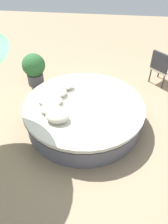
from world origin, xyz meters
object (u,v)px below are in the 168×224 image
at_px(throw_pillow_2, 50,100).
at_px(patio_chair, 161,66).
at_px(throw_pillow_0, 63,85).
at_px(throw_pillow_4, 57,116).
at_px(round_bed, 84,114).
at_px(throw_pillow_1, 55,92).
at_px(throw_pillow_3, 51,109).
at_px(planter, 34,68).

relative_size(throw_pillow_2, patio_chair, 0.56).
distance_m(throw_pillow_2, patio_chair, 3.28).
relative_size(throw_pillow_0, throw_pillow_4, 1.07).
bearing_deg(patio_chair, round_bed, -90.93).
height_order(throw_pillow_0, throw_pillow_4, throw_pillow_4).
height_order(throw_pillow_1, patio_chair, patio_chair).
relative_size(throw_pillow_2, throw_pillow_4, 1.16).
bearing_deg(throw_pillow_4, throw_pillow_0, 94.92).
xyz_separation_m(throw_pillow_3, planter, (-0.91, 1.84, -0.13)).
xyz_separation_m(throw_pillow_0, throw_pillow_3, (-0.09, -0.88, -0.01)).
bearing_deg(round_bed, throw_pillow_1, 159.48).
bearing_deg(patio_chair, planter, -129.30).
bearing_deg(round_bed, planter, 136.05).
bearing_deg(throw_pillow_3, throw_pillow_0, 84.21).
distance_m(throw_pillow_0, throw_pillow_3, 0.89).
height_order(throw_pillow_1, throw_pillow_2, throw_pillow_1).
height_order(throw_pillow_4, planter, planter).
relative_size(round_bed, throw_pillow_2, 4.83).
distance_m(throw_pillow_2, throw_pillow_3, 0.30).
height_order(round_bed, throw_pillow_1, throw_pillow_1).
bearing_deg(planter, round_bed, -43.95).
distance_m(throw_pillow_0, throw_pillow_4, 1.13).
relative_size(throw_pillow_1, planter, 0.60).
relative_size(throw_pillow_3, planter, 0.51).
distance_m(throw_pillow_0, patio_chair, 2.81).
distance_m(round_bed, throw_pillow_4, 0.83).
bearing_deg(round_bed, throw_pillow_4, -128.68).
xyz_separation_m(throw_pillow_0, throw_pillow_2, (-0.18, -0.59, -0.01)).
xyz_separation_m(round_bed, throw_pillow_2, (-0.73, -0.04, 0.34)).
xyz_separation_m(throw_pillow_1, throw_pillow_4, (0.23, -0.83, 0.02)).
distance_m(throw_pillow_1, throw_pillow_3, 0.59).
distance_m(throw_pillow_4, patio_chair, 3.42).
bearing_deg(throw_pillow_2, throw_pillow_4, -62.90).
relative_size(throw_pillow_1, patio_chair, 0.55).
bearing_deg(planter, throw_pillow_3, -63.61).
bearing_deg(patio_chair, throw_pillow_1, -103.54).
height_order(round_bed, throw_pillow_3, throw_pillow_3).
height_order(round_bed, throw_pillow_4, throw_pillow_4).
height_order(throw_pillow_0, planter, planter).
distance_m(throw_pillow_3, planter, 2.05).
xyz_separation_m(throw_pillow_2, throw_pillow_3, (0.09, -0.29, 0.00)).
height_order(throw_pillow_2, throw_pillow_4, throw_pillow_4).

